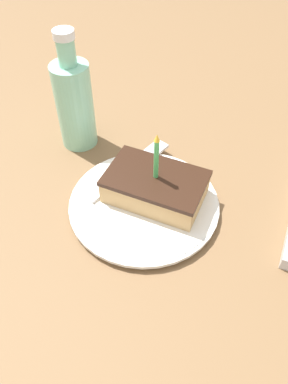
% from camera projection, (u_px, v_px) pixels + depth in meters
% --- Properties ---
extents(ground_plane, '(2.40, 2.40, 0.04)m').
position_uv_depth(ground_plane, '(124.00, 222.00, 0.56)').
color(ground_plane, brown).
rests_on(ground_plane, ground).
extents(plate, '(0.22, 0.22, 0.01)m').
position_uv_depth(plate, '(144.00, 204.00, 0.55)').
color(plate, white).
rests_on(plate, ground_plane).
extents(cake_slice, '(0.09, 0.14, 0.11)m').
position_uv_depth(cake_slice, '(155.00, 186.00, 0.54)').
color(cake_slice, tan).
rests_on(cake_slice, plate).
extents(fork, '(0.17, 0.07, 0.00)m').
position_uv_depth(fork, '(135.00, 166.00, 0.60)').
color(fork, silver).
rests_on(fork, plate).
extents(bottle, '(0.06, 0.06, 0.20)m').
position_uv_depth(bottle, '(74.00, 103.00, 0.60)').
color(bottle, '#8CD1B2').
rests_on(bottle, ground_plane).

